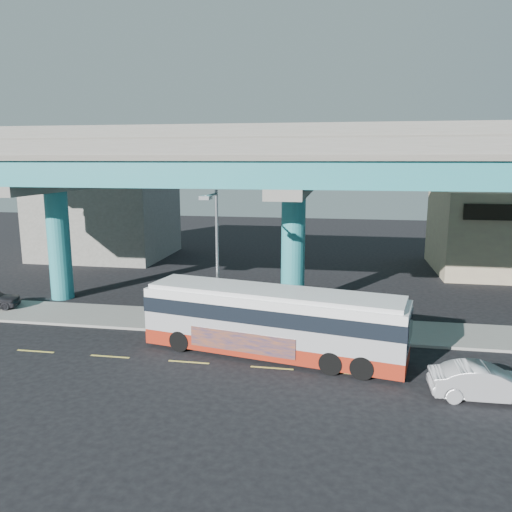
% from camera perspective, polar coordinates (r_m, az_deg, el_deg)
% --- Properties ---
extents(ground, '(120.00, 120.00, 0.00)m').
position_cam_1_polar(ground, '(23.89, 1.94, -12.39)').
color(ground, black).
rests_on(ground, ground).
extents(sidewalk, '(70.00, 4.00, 0.15)m').
position_cam_1_polar(sidewalk, '(28.96, 3.46, -7.98)').
color(sidewalk, gray).
rests_on(sidewalk, ground).
extents(lane_markings, '(58.00, 0.12, 0.01)m').
position_cam_1_polar(lane_markings, '(23.62, 1.84, -12.66)').
color(lane_markings, '#D8C64C').
rests_on(lane_markings, ground).
extents(viaduct, '(52.00, 12.40, 11.70)m').
position_cam_1_polar(viaduct, '(30.98, 4.41, 10.33)').
color(viaduct, teal).
rests_on(viaduct, ground).
extents(building_concrete, '(12.00, 10.00, 9.00)m').
position_cam_1_polar(building_concrete, '(51.41, -16.82, 4.96)').
color(building_concrete, gray).
rests_on(building_concrete, ground).
extents(transit_bus, '(13.16, 5.25, 3.31)m').
position_cam_1_polar(transit_bus, '(24.48, 1.93, -7.27)').
color(transit_bus, maroon).
rests_on(transit_bus, ground).
extents(sedan, '(1.61, 4.30, 1.40)m').
position_cam_1_polar(sedan, '(22.53, 24.68, -13.00)').
color(sedan, '#B0B0B5').
rests_on(sedan, ground).
extents(street_lamp, '(0.50, 2.53, 7.75)m').
position_cam_1_polar(street_lamp, '(26.37, -4.79, 1.58)').
color(street_lamp, gray).
rests_on(street_lamp, sidewalk).
extents(stop_sign, '(0.68, 0.34, 2.47)m').
position_cam_1_polar(stop_sign, '(26.99, 9.26, -5.43)').
color(stop_sign, gray).
rests_on(stop_sign, sidewalk).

